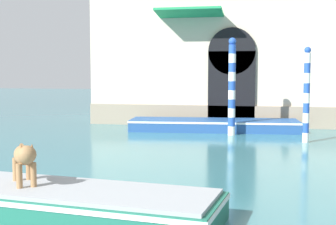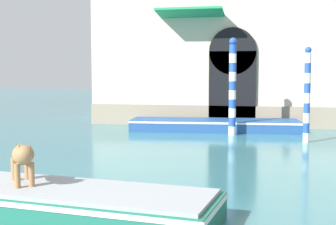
# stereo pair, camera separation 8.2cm
# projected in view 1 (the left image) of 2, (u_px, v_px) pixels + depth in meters

# --- Properties ---
(boat_foreground) EXTENTS (6.35, 2.34, 0.51)m
(boat_foreground) POSITION_uv_depth(u_px,v_px,m) (43.00, 199.00, 8.05)
(boat_foreground) COLOR #1E6651
(boat_foreground) RESTS_ON ground_plane
(dog_on_deck) EXTENTS (0.76, 0.98, 0.76)m
(dog_on_deck) POSITION_uv_depth(u_px,v_px,m) (24.00, 157.00, 8.04)
(dog_on_deck) COLOR #997047
(dog_on_deck) RESTS_ON boat_foreground
(boat_moored_near_palazzo) EXTENTS (7.10, 2.42, 0.47)m
(boat_moored_near_palazzo) POSITION_uv_depth(u_px,v_px,m) (214.00, 125.00, 19.55)
(boat_moored_near_palazzo) COLOR #234C8C
(boat_moored_near_palazzo) RESTS_ON ground_plane
(mooring_pole_0) EXTENTS (0.23, 0.23, 3.31)m
(mooring_pole_0) POSITION_uv_depth(u_px,v_px,m) (307.00, 95.00, 16.13)
(mooring_pole_0) COLOR white
(mooring_pole_0) RESTS_ON ground_plane
(mooring_pole_2) EXTENTS (0.29, 0.29, 3.76)m
(mooring_pole_2) POSITION_uv_depth(u_px,v_px,m) (232.00, 86.00, 18.01)
(mooring_pole_2) COLOR white
(mooring_pole_2) RESTS_ON ground_plane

